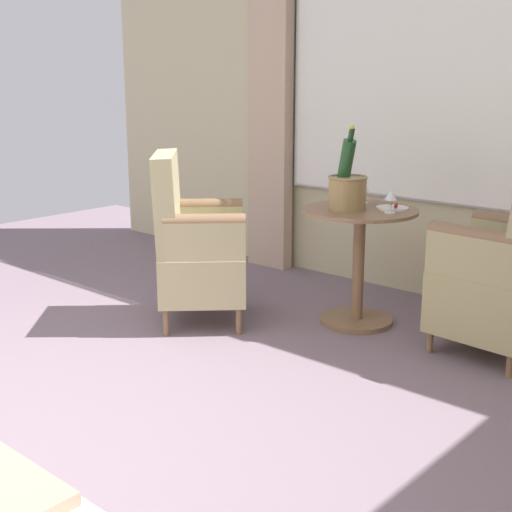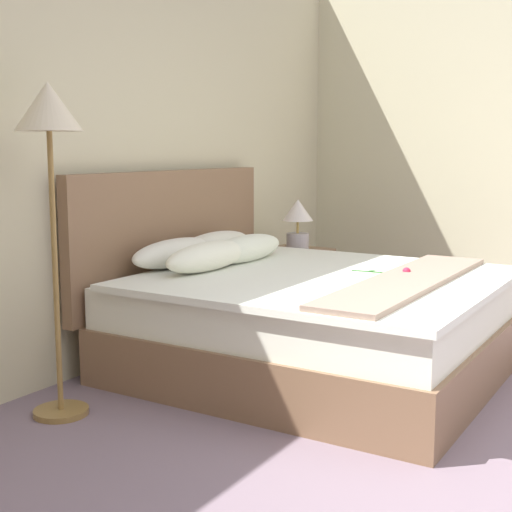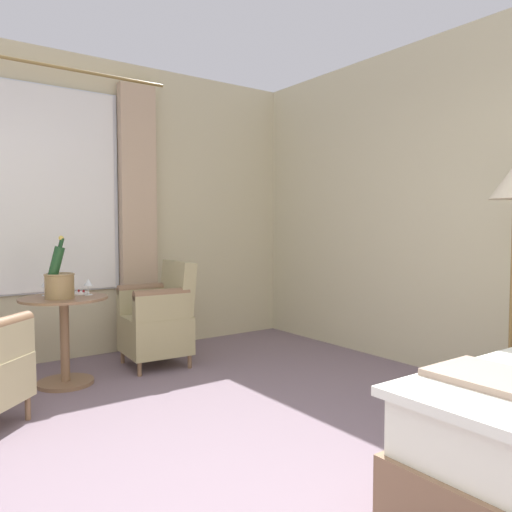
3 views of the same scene
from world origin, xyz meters
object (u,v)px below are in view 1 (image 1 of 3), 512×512
(side_table_round, at_px, (359,257))
(wine_glass_near_bucket, at_px, (391,196))
(wine_glass_near_edge, at_px, (363,187))
(armchair_facing_bed, at_px, (194,247))
(champagne_bucket, at_px, (347,187))
(snack_plate, at_px, (392,208))
(armchair_by_window, at_px, (503,279))

(side_table_round, bearing_deg, wine_glass_near_bucket, 91.49)
(wine_glass_near_edge, xyz_separation_m, armchair_facing_bed, (0.78, -0.67, -0.34))
(champagne_bucket, distance_m, snack_plate, 0.30)
(snack_plate, relative_size, armchair_facing_bed, 0.18)
(armchair_by_window, bearing_deg, armchair_facing_bed, -66.93)
(armchair_by_window, relative_size, armchair_facing_bed, 0.93)
(side_table_round, relative_size, wine_glass_near_bucket, 5.30)
(wine_glass_near_edge, xyz_separation_m, snack_plate, (0.05, 0.24, -0.09))
(side_table_round, distance_m, armchair_facing_bed, 0.98)
(side_table_round, distance_m, armchair_by_window, 0.85)
(armchair_by_window, xyz_separation_m, armchair_facing_bed, (0.69, -1.61, 0.04))
(snack_plate, bearing_deg, armchair_facing_bed, -51.26)
(side_table_round, bearing_deg, champagne_bucket, -36.90)
(armchair_by_window, bearing_deg, wine_glass_near_edge, -95.43)
(armchair_facing_bed, bearing_deg, armchair_by_window, 113.07)
(snack_plate, bearing_deg, wine_glass_near_bucket, 24.80)
(side_table_round, bearing_deg, wine_glass_near_edge, -150.75)
(wine_glass_near_bucket, distance_m, wine_glass_near_edge, 0.33)
(wine_glass_near_edge, bearing_deg, snack_plate, 78.54)
(champagne_bucket, height_order, snack_plate, champagne_bucket)
(side_table_round, height_order, armchair_facing_bed, armchair_facing_bed)
(side_table_round, relative_size, armchair_by_window, 0.74)
(snack_plate, bearing_deg, wine_glass_near_edge, -101.46)
(side_table_round, bearing_deg, armchair_by_window, 95.22)
(wine_glass_near_bucket, relative_size, armchair_by_window, 0.14)
(snack_plate, bearing_deg, side_table_round, -50.01)
(snack_plate, distance_m, armchair_facing_bed, 1.19)
(wine_glass_near_edge, distance_m, armchair_by_window, 1.02)
(snack_plate, height_order, armchair_facing_bed, armchair_facing_bed)
(snack_plate, xyz_separation_m, armchair_facing_bed, (0.73, -0.91, -0.25))
(wine_glass_near_bucket, xyz_separation_m, armchair_by_window, (-0.07, 0.65, -0.37))
(armchair_facing_bed, bearing_deg, snack_plate, 128.74)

